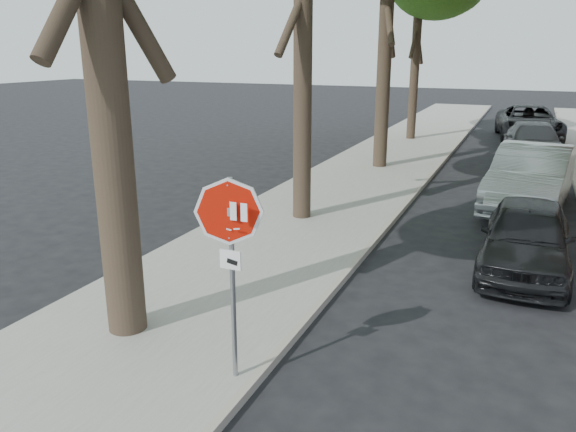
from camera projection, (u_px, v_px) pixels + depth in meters
name	position (u px, v px, depth m)	size (l,w,h in m)	color
ground	(285.00, 396.00, 6.98)	(120.00, 120.00, 0.00)	black
sidewalk_left	(361.00, 178.00, 18.47)	(4.00, 55.00, 0.12)	gray
curb_left	(424.00, 184.00, 17.70)	(0.12, 55.00, 0.13)	#9E9384
stop_sign	(230.00, 241.00, 6.66)	(0.76, 0.34, 2.61)	gray
car_a	(526.00, 237.00, 10.77)	(1.62, 4.02, 1.37)	black
car_b	(531.00, 178.00, 15.01)	(1.78, 5.12, 1.69)	#ABAFB3
car_c	(533.00, 142.00, 21.59)	(1.99, 4.90, 1.42)	#49494D
car_d	(529.00, 123.00, 26.62)	(2.66, 5.77, 1.60)	black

